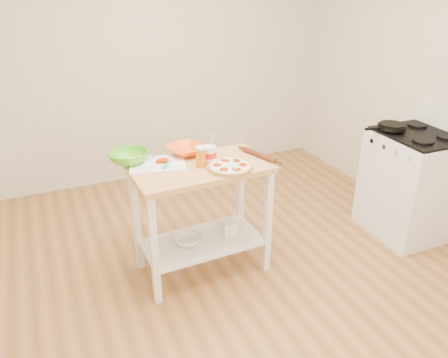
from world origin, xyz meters
name	(u,v)px	position (x,y,z in m)	size (l,w,h in m)	color
room_shell	(245,114)	(0.00, 0.00, 1.35)	(4.04, 4.54, 2.74)	#A6713D
prep_island	(201,198)	(-0.19, 0.31, 0.64)	(1.01, 0.57, 0.90)	tan
gas_stove	(410,184)	(1.70, 0.10, 0.47)	(0.61, 0.71, 1.11)	silver
skillet	(391,127)	(1.53, 0.27, 0.98)	(0.38, 0.24, 0.03)	black
pizza	(230,166)	(-0.02, 0.18, 0.92)	(0.32, 0.32, 0.05)	tan
cutting_board	(157,164)	(-0.47, 0.46, 0.91)	(0.45, 0.38, 0.04)	white
spatula	(167,165)	(-0.42, 0.40, 0.92)	(0.12, 0.13, 0.01)	teal
knife	(133,160)	(-0.62, 0.58, 0.92)	(0.27, 0.03, 0.01)	silver
orange_bowl	(186,150)	(-0.21, 0.57, 0.93)	(0.28, 0.28, 0.07)	#FF5F18
green_bowl	(128,157)	(-0.65, 0.58, 0.94)	(0.28, 0.28, 0.09)	#57BE21
beer_pint	(201,156)	(-0.19, 0.31, 0.98)	(0.07, 0.07, 0.15)	orange
yogurt_tub	(210,154)	(-0.11, 0.35, 0.96)	(0.10, 0.10, 0.22)	white
rolling_pin	(259,155)	(0.27, 0.28, 0.92)	(0.04, 0.04, 0.34)	#582914
shelf_glass_bowl	(188,240)	(-0.31, 0.32, 0.29)	(0.21, 0.21, 0.07)	silver
shelf_bin	(228,227)	(0.04, 0.33, 0.31)	(0.11, 0.11, 0.11)	white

